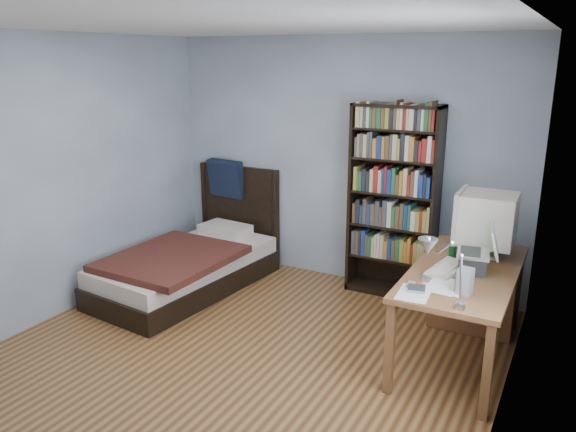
% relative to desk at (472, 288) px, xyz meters
% --- Properties ---
extents(room, '(4.20, 4.24, 2.50)m').
position_rel_desk_xyz_m(room, '(-1.48, -1.43, 0.84)').
color(room, '#5A331A').
rests_on(room, ground).
extents(desk, '(0.75, 1.59, 0.73)m').
position_rel_desk_xyz_m(desk, '(0.00, 0.00, 0.00)').
color(desk, brown).
rests_on(desk, floor).
extents(crt_monitor, '(0.46, 0.43, 0.52)m').
position_rel_desk_xyz_m(crt_monitor, '(0.05, -0.01, 0.61)').
color(crt_monitor, beige).
rests_on(crt_monitor, desk).
extents(laptop, '(0.34, 0.33, 0.37)m').
position_rel_desk_xyz_m(laptop, '(0.07, -0.45, 0.42)').
color(laptop, '#2D2D30').
rests_on(laptop, desk).
extents(desk_lamp, '(0.22, 0.49, 0.58)m').
position_rel_desk_xyz_m(desk_lamp, '(0.00, -1.51, 0.78)').
color(desk_lamp, '#99999E').
rests_on(desk_lamp, desk).
extents(keyboard, '(0.25, 0.47, 0.04)m').
position_rel_desk_xyz_m(keyboard, '(-0.11, -0.53, 0.33)').
color(keyboard, '#C0B6A0').
rests_on(keyboard, desk).
extents(speaker, '(0.11, 0.11, 0.19)m').
position_rel_desk_xyz_m(speaker, '(0.09, -0.91, 0.41)').
color(speaker, gray).
rests_on(speaker, desk).
extents(soda_can, '(0.06, 0.06, 0.11)m').
position_rel_desk_xyz_m(soda_can, '(-0.14, -0.23, 0.37)').
color(soda_can, '#073813').
rests_on(soda_can, desk).
extents(mouse, '(0.07, 0.11, 0.04)m').
position_rel_desk_xyz_m(mouse, '(-0.03, -0.14, 0.33)').
color(mouse, silver).
rests_on(mouse, desk).
extents(phone_silver, '(0.09, 0.12, 0.02)m').
position_rel_desk_xyz_m(phone_silver, '(-0.22, -0.76, 0.33)').
color(phone_silver, silver).
rests_on(phone_silver, desk).
extents(phone_grey, '(0.06, 0.10, 0.02)m').
position_rel_desk_xyz_m(phone_grey, '(-0.27, -0.94, 0.33)').
color(phone_grey, gray).
rests_on(phone_grey, desk).
extents(external_drive, '(0.14, 0.14, 0.02)m').
position_rel_desk_xyz_m(external_drive, '(-0.21, -1.01, 0.33)').
color(external_drive, gray).
rests_on(external_drive, desk).
extents(bookshelf, '(0.84, 0.30, 1.87)m').
position_rel_desk_xyz_m(bookshelf, '(-0.88, 0.50, 0.52)').
color(bookshelf, black).
rests_on(bookshelf, floor).
extents(bed, '(1.15, 2.09, 1.16)m').
position_rel_desk_xyz_m(bed, '(-2.73, -0.30, -0.16)').
color(bed, black).
rests_on(bed, floor).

